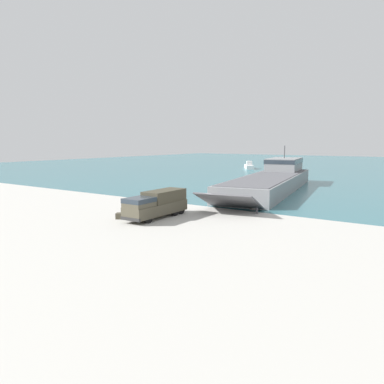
# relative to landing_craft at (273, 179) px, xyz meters

# --- Properties ---
(ground_plane) EXTENTS (240.00, 240.00, 0.00)m
(ground_plane) POSITION_rel_landing_craft_xyz_m (2.04, -24.38, -1.75)
(ground_plane) COLOR #B7B5AD
(water_surface) EXTENTS (240.00, 180.00, 0.01)m
(water_surface) POSITION_rel_landing_craft_xyz_m (2.04, 69.38, -1.74)
(water_surface) COLOR #336B75
(water_surface) RESTS_ON ground_plane
(landing_craft) EXTENTS (14.21, 41.61, 7.24)m
(landing_craft) POSITION_rel_landing_craft_xyz_m (0.00, 0.00, 0.00)
(landing_craft) COLOR gray
(landing_craft) RESTS_ON ground_plane
(military_truck) EXTENTS (2.52, 8.26, 2.79)m
(military_truck) POSITION_rel_landing_craft_xyz_m (-0.96, -29.55, -0.24)
(military_truck) COLOR #4C4738
(military_truck) RESTS_ON ground_plane
(soldier_on_ramp) EXTENTS (0.50, 0.40, 1.66)m
(soldier_on_ramp) POSITION_rel_landing_craft_xyz_m (-3.74, -30.49, -0.79)
(soldier_on_ramp) COLOR #6B664C
(soldier_on_ramp) RESTS_ON ground_plane
(moored_boat_a) EXTENTS (6.23, 8.38, 2.30)m
(moored_boat_a) POSITION_rel_landing_craft_xyz_m (-24.49, 41.95, -0.99)
(moored_boat_a) COLOR white
(moored_boat_a) RESTS_ON ground_plane
(mooring_bollard) EXTENTS (0.31, 0.31, 0.70)m
(mooring_bollard) POSITION_rel_landing_craft_xyz_m (6.87, -21.43, -1.37)
(mooring_bollard) COLOR #333338
(mooring_bollard) RESTS_ON ground_plane
(cargo_crate) EXTENTS (0.90, 0.95, 0.62)m
(cargo_crate) POSITION_rel_landing_craft_xyz_m (-3.81, -32.16, -1.44)
(cargo_crate) COLOR #4C4738
(cargo_crate) RESTS_ON ground_plane
(shoreline_rock_a) EXTENTS (0.92, 0.92, 0.92)m
(shoreline_rock_a) POSITION_rel_landing_craft_xyz_m (-6.56, -19.28, -1.75)
(shoreline_rock_a) COLOR gray
(shoreline_rock_a) RESTS_ON ground_plane
(shoreline_rock_b) EXTENTS (0.92, 0.92, 0.92)m
(shoreline_rock_b) POSITION_rel_landing_craft_xyz_m (5.50, -19.33, -1.75)
(shoreline_rock_b) COLOR #66605B
(shoreline_rock_b) RESTS_ON ground_plane
(shoreline_rock_c) EXTENTS (1.11, 1.11, 1.11)m
(shoreline_rock_c) POSITION_rel_landing_craft_xyz_m (-7.87, -20.29, -1.75)
(shoreline_rock_c) COLOR gray
(shoreline_rock_c) RESTS_ON ground_plane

